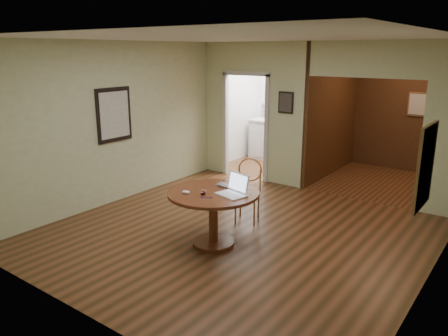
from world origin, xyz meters
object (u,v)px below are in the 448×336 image
Objects in this scene: dining_table at (213,206)px; closed_laptop at (226,187)px; chair at (248,186)px; open_laptop at (234,189)px.

closed_laptop reaches higher than dining_table.
chair reaches higher than dining_table.
open_laptop is (0.40, -0.96, 0.28)m from chair.
open_laptop is 1.24× the size of closed_laptop.
closed_laptop is at bearing 80.70° from dining_table.
closed_laptop is (-0.24, 0.14, -0.05)m from open_laptop.
dining_table is 0.39m from open_laptop.
open_laptop reaches higher than dining_table.
dining_table is 1.25× the size of chair.
dining_table is 2.85× the size of open_laptop.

